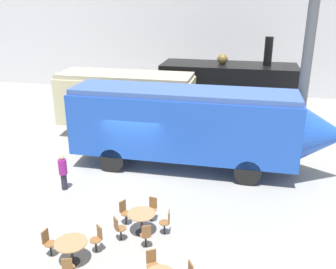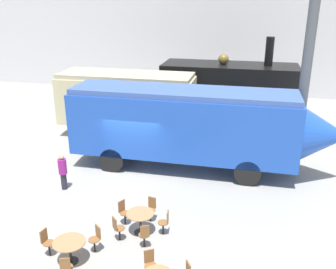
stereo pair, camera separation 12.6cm
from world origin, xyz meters
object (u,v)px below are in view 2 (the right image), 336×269
cafe_chair_0 (46,240)px  visitor_person (63,171)px  steam_locomotive (229,87)px  cafe_table_near (69,245)px  streamlined_locomotive (200,124)px  cafe_table_mid (140,217)px  passenger_coach_vintage (127,99)px

cafe_chair_0 → visitor_person: visitor_person is taller
steam_locomotive → cafe_chair_0: steam_locomotive is taller
cafe_table_near → cafe_chair_0: bearing=169.8°
streamlined_locomotive → cafe_table_mid: (-1.18, -5.32, -1.57)m
passenger_coach_vintage → cafe_table_mid: 9.75m
steam_locomotive → visitor_person: steam_locomotive is taller
streamlined_locomotive → cafe_table_near: (-2.80, -7.19, -1.60)m
streamlined_locomotive → cafe_table_near: streamlined_locomotive is taller
steam_locomotive → cafe_table_near: steam_locomotive is taller
steam_locomotive → cafe_table_near: size_ratio=8.30×
steam_locomotive → cafe_table_mid: 12.89m
cafe_table_near → cafe_table_mid: (1.62, 1.87, 0.02)m
cafe_table_mid → cafe_chair_0: cafe_chair_0 is taller
passenger_coach_vintage → cafe_chair_0: size_ratio=8.54×
streamlined_locomotive → cafe_table_mid: size_ratio=12.92×
steam_locomotive → streamlined_locomotive: size_ratio=0.68×
streamlined_locomotive → cafe_table_mid: streamlined_locomotive is taller
streamlined_locomotive → cafe_table_near: bearing=-111.3°
passenger_coach_vintage → cafe_table_near: passenger_coach_vintage is taller
cafe_table_mid → visitor_person: bearing=150.4°
streamlined_locomotive → visitor_person: (-5.12, -3.09, -1.35)m
cafe_table_mid → visitor_person: 4.53m
visitor_person → cafe_chair_0: bearing=-69.6°
cafe_chair_0 → visitor_person: size_ratio=0.57×
streamlined_locomotive → cafe_table_near: 7.88m
cafe_chair_0 → passenger_coach_vintage: bearing=105.4°
passenger_coach_vintage → visitor_person: (-0.50, -6.77, -1.28)m
steam_locomotive → passenger_coach_vintage: steam_locomotive is taller
steam_locomotive → cafe_chair_0: 15.12m
visitor_person → steam_locomotive: bearing=60.5°
streamlined_locomotive → visitor_person: streamlined_locomotive is taller
cafe_table_near → cafe_chair_0: 0.86m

